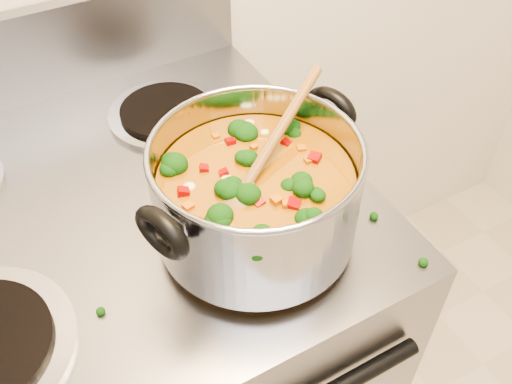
{
  "coord_description": "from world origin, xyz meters",
  "views": [
    {
      "loc": [
        -0.04,
        0.55,
        1.53
      ],
      "look_at": [
        0.21,
        1.0,
        1.01
      ],
      "focal_mm": 40.0,
      "sensor_mm": 36.0,
      "label": 1
    }
  ],
  "objects": [
    {
      "name": "cooktop_crumbs",
      "position": [
        0.11,
        0.97,
        0.92
      ],
      "size": [
        0.19,
        0.26,
        0.01
      ],
      "color": "black",
      "rests_on": "electric_range"
    },
    {
      "name": "wooden_spoon",
      "position": [
        0.22,
        1.0,
        1.05
      ],
      "size": [
        0.23,
        0.15,
        0.09
      ],
      "rotation": [
        0.0,
        0.0,
        0.55
      ],
      "color": "olive",
      "rests_on": "stockpot"
    },
    {
      "name": "electric_range",
      "position": [
        0.03,
        1.16,
        0.47
      ],
      "size": [
        0.79,
        0.71,
        1.08
      ],
      "color": "gray",
      "rests_on": "ground"
    },
    {
      "name": "stockpot",
      "position": [
        0.22,
        1.0,
        1.01
      ],
      "size": [
        0.33,
        0.27,
        0.16
      ],
      "rotation": [
        0.0,
        0.0,
        0.32
      ],
      "color": "#9A9AA1",
      "rests_on": "electric_range"
    }
  ]
}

